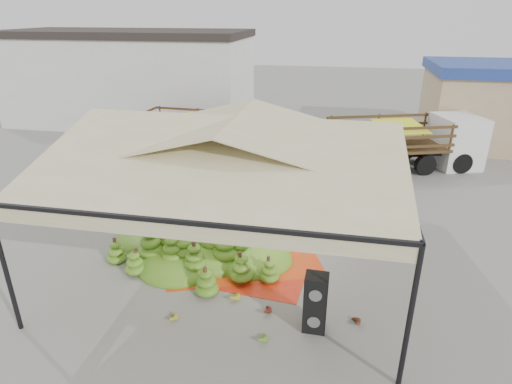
% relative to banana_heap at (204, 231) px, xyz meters
% --- Properties ---
extents(ground, '(90.00, 90.00, 0.00)m').
position_rel_banana_heap_xyz_m(ground, '(1.04, 0.01, -0.61)').
color(ground, slate).
rests_on(ground, ground).
extents(canopy_tent, '(8.10, 8.10, 4.00)m').
position_rel_banana_heap_xyz_m(canopy_tent, '(1.04, 0.01, 2.69)').
color(canopy_tent, black).
rests_on(canopy_tent, ground).
extents(building_white, '(14.30, 6.30, 5.40)m').
position_rel_banana_heap_xyz_m(building_white, '(-8.96, 14.01, 2.10)').
color(building_white, silver).
rests_on(building_white, ground).
extents(building_tan, '(6.30, 5.30, 4.10)m').
position_rel_banana_heap_xyz_m(building_tan, '(11.04, 13.01, 1.47)').
color(building_tan, tan).
rests_on(building_tan, ground).
extents(tarp_left, '(5.30, 5.18, 0.01)m').
position_rel_banana_heap_xyz_m(tarp_left, '(0.96, 0.43, -0.60)').
color(tarp_left, red).
rests_on(tarp_left, ground).
extents(tarp_right, '(3.90, 4.06, 0.01)m').
position_rel_banana_heap_xyz_m(tarp_right, '(1.31, 0.00, -0.60)').
color(tarp_right, red).
rests_on(tarp_right, ground).
extents(banana_heap, '(6.28, 5.41, 1.22)m').
position_rel_banana_heap_xyz_m(banana_heap, '(0.00, 0.00, 0.00)').
color(banana_heap, '#447217').
rests_on(banana_heap, ground).
extents(hand_yellow_a, '(0.57, 0.52, 0.22)m').
position_rel_banana_heap_xyz_m(hand_yellow_a, '(1.37, -2.06, -0.50)').
color(hand_yellow_a, gold).
rests_on(hand_yellow_a, ground).
extents(hand_yellow_b, '(0.51, 0.45, 0.20)m').
position_rel_banana_heap_xyz_m(hand_yellow_b, '(0.16, -3.08, -0.51)').
color(hand_yellow_b, gold).
rests_on(hand_yellow_b, ground).
extents(hand_red_a, '(0.43, 0.36, 0.20)m').
position_rel_banana_heap_xyz_m(hand_red_a, '(2.21, -2.41, -0.51)').
color(hand_red_a, '#571913').
rests_on(hand_red_a, ground).
extents(hand_red_b, '(0.49, 0.44, 0.19)m').
position_rel_banana_heap_xyz_m(hand_red_b, '(4.23, -2.44, -0.52)').
color(hand_red_b, '#532913').
rests_on(hand_red_b, ground).
extents(hand_green, '(0.50, 0.46, 0.18)m').
position_rel_banana_heap_xyz_m(hand_green, '(2.28, -3.31, -0.52)').
color(hand_green, '#3F801A').
rests_on(hand_green, ground).
extents(hanging_bunches, '(1.74, 0.24, 0.20)m').
position_rel_banana_heap_xyz_m(hanging_bunches, '(3.14, 1.44, 2.01)').
color(hanging_bunches, '#377819').
rests_on(hanging_bunches, ground).
extents(speaker_stack, '(0.50, 0.44, 1.37)m').
position_rel_banana_heap_xyz_m(speaker_stack, '(3.37, -2.75, 0.07)').
color(speaker_stack, black).
rests_on(speaker_stack, ground).
extents(banana_leaves, '(0.96, 1.36, 3.70)m').
position_rel_banana_heap_xyz_m(banana_leaves, '(-1.72, 2.21, -0.61)').
color(banana_leaves, '#22701E').
rests_on(banana_leaves, ground).
extents(vendor, '(0.70, 0.60, 1.62)m').
position_rel_banana_heap_xyz_m(vendor, '(0.72, 4.54, 0.20)').
color(vendor, gray).
rests_on(vendor, ground).
extents(truck_left, '(6.14, 2.45, 2.06)m').
position_rel_banana_heap_xyz_m(truck_left, '(-2.33, 8.50, 0.66)').
color(truck_left, '#532C1B').
rests_on(truck_left, ground).
extents(truck_right, '(6.84, 4.19, 2.22)m').
position_rel_banana_heap_xyz_m(truck_right, '(6.73, 8.58, 0.76)').
color(truck_right, '#513C1B').
rests_on(truck_right, ground).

